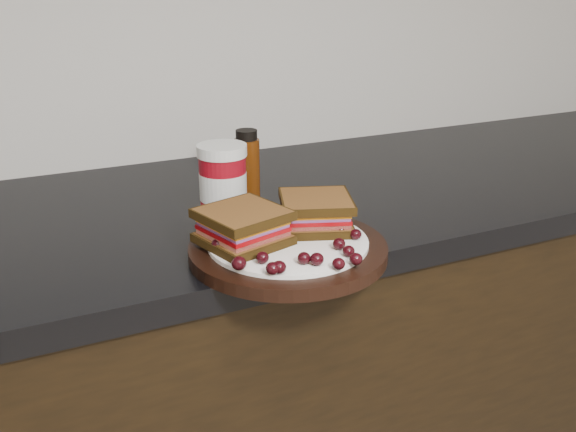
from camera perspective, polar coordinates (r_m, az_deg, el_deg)
name	(u,v)px	position (r m, az deg, el deg)	size (l,w,h in m)	color
countertop	(125,229)	(1.09, -14.31, -1.11)	(3.98, 0.60, 0.04)	black
plate	(288,250)	(0.91, 0.00, -3.01)	(0.28, 0.28, 0.02)	black
sandwich_left	(243,227)	(0.88, -4.02, -0.94)	(0.11, 0.11, 0.05)	brown
sandwich_right	(316,212)	(0.94, 2.50, 0.33)	(0.10, 0.10, 0.05)	brown
grape_0	(239,263)	(0.81, -4.38, -4.22)	(0.02, 0.02, 0.02)	black
grape_1	(263,258)	(0.83, -2.28, -3.72)	(0.02, 0.02, 0.02)	black
grape_2	(273,268)	(0.80, -1.38, -4.68)	(0.02, 0.02, 0.02)	black
grape_3	(279,267)	(0.80, -0.80, -4.58)	(0.02, 0.02, 0.02)	black
grape_4	(304,258)	(0.83, 1.43, -3.76)	(0.02, 0.02, 0.02)	black
grape_5	(317,259)	(0.82, 2.58, -3.85)	(0.02, 0.02, 0.02)	black
grape_6	(339,264)	(0.81, 4.52, -4.26)	(0.02, 0.02, 0.02)	black
grape_7	(356,259)	(0.83, 6.05, -3.82)	(0.02, 0.02, 0.02)	black
grape_8	(349,251)	(0.85, 5.41, -3.12)	(0.02, 0.02, 0.02)	black
grape_9	(339,244)	(0.87, 4.56, -2.49)	(0.02, 0.02, 0.02)	black
grape_10	(356,234)	(0.90, 6.04, -1.62)	(0.02, 0.02, 0.02)	black
grape_11	(341,230)	(0.91, 4.70, -1.24)	(0.02, 0.02, 0.02)	black
grape_12	(341,226)	(0.93, 4.76, -0.89)	(0.02, 0.02, 0.02)	black
grape_13	(339,219)	(0.95, 4.55, -0.29)	(0.02, 0.02, 0.02)	black
grape_14	(314,217)	(0.96, 2.28, -0.12)	(0.02, 0.02, 0.02)	black
grape_15	(307,222)	(0.94, 1.73, -0.57)	(0.02, 0.02, 0.02)	black
grape_16	(230,227)	(0.92, -5.18, -1.01)	(0.02, 0.02, 0.02)	black
grape_17	(240,231)	(0.91, -4.31, -1.36)	(0.02, 0.02, 0.02)	black
grape_18	(232,241)	(0.88, -4.99, -2.20)	(0.02, 0.02, 0.02)	black
grape_19	(223,242)	(0.87, -5.84, -2.35)	(0.02, 0.02, 0.02)	black
grape_20	(258,247)	(0.86, -2.72, -2.74)	(0.02, 0.02, 0.02)	black
grape_21	(254,234)	(0.90, -3.02, -1.62)	(0.02, 0.02, 0.02)	black
grape_22	(252,239)	(0.89, -3.22, -2.06)	(0.02, 0.02, 0.01)	black
grape_23	(218,245)	(0.87, -6.21, -2.58)	(0.02, 0.02, 0.02)	black
condiment_jar	(223,180)	(1.05, -5.81, 3.17)	(0.08, 0.08, 0.12)	maroon
oil_bottle	(247,165)	(1.12, -3.65, 4.57)	(0.04, 0.04, 0.12)	#4D2207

